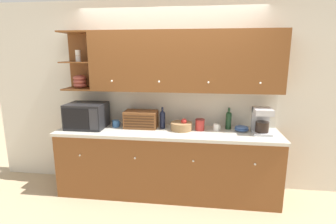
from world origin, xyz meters
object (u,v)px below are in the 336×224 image
object	(u,v)px
second_wine_bottle	(162,119)
fruit_basket	(181,126)
bread_box	(141,119)
coffee_maker	(262,120)
storage_canister	(200,125)
wine_bottle	(229,119)
bowl_stack_on_counter	(242,128)
microwave	(87,115)
mug	(116,124)
mug_blue_second	(217,127)

from	to	relation	value
second_wine_bottle	fruit_basket	xyz separation A→B (m)	(0.26, -0.05, -0.08)
bread_box	coffee_maker	xyz separation A→B (m)	(1.58, -0.06, 0.05)
storage_canister	wine_bottle	bearing A→B (deg)	15.88
bread_box	bowl_stack_on_counter	xyz separation A→B (m)	(1.35, 0.01, -0.08)
bowl_stack_on_counter	wine_bottle	bearing A→B (deg)	155.93
microwave	coffee_maker	distance (m)	2.31
fruit_basket	storage_canister	world-z (taller)	fruit_basket
microwave	fruit_basket	bearing A→B (deg)	1.65
mug	coffee_maker	distance (m)	1.93
mug_blue_second	coffee_maker	distance (m)	0.57
coffee_maker	mug_blue_second	bearing A→B (deg)	175.00
microwave	mug	xyz separation A→B (m)	(0.38, 0.08, -0.12)
mug_blue_second	bowl_stack_on_counter	distance (m)	0.32
storage_canister	bowl_stack_on_counter	distance (m)	0.55
wine_bottle	fruit_basket	bearing A→B (deg)	-167.60
second_wine_bottle	wine_bottle	distance (m)	0.89
second_wine_bottle	coffee_maker	size ratio (longest dim) A/B	0.90
bread_box	storage_canister	bearing A→B (deg)	-2.01
storage_canister	mug_blue_second	size ratio (longest dim) A/B	1.59
microwave	storage_canister	world-z (taller)	microwave
mug	wine_bottle	xyz separation A→B (m)	(1.53, 0.10, 0.09)
fruit_basket	microwave	bearing A→B (deg)	-178.35
microwave	coffee_maker	bearing A→B (deg)	0.90
microwave	bread_box	distance (m)	0.74
wine_bottle	bowl_stack_on_counter	world-z (taller)	wine_bottle
coffee_maker	microwave	bearing A→B (deg)	-179.10
fruit_basket	storage_canister	size ratio (longest dim) A/B	1.89
mug	second_wine_bottle	world-z (taller)	second_wine_bottle
wine_bottle	mug_blue_second	bearing A→B (deg)	-150.86
wine_bottle	coffee_maker	distance (m)	0.42
mug	wine_bottle	world-z (taller)	wine_bottle
second_wine_bottle	coffee_maker	distance (m)	1.28
bread_box	mug	bearing A→B (deg)	-177.39
second_wine_bottle	storage_canister	bearing A→B (deg)	-2.73
coffee_maker	storage_canister	bearing A→B (deg)	177.80
mug	bread_box	size ratio (longest dim) A/B	0.24
microwave	second_wine_bottle	xyz separation A→B (m)	(1.03, 0.09, -0.04)
fruit_basket	mug	bearing A→B (deg)	177.45
second_wine_bottle	fruit_basket	world-z (taller)	second_wine_bottle
fruit_basket	bowl_stack_on_counter	bearing A→B (deg)	4.61
fruit_basket	bowl_stack_on_counter	distance (m)	0.79
microwave	mug_blue_second	bearing A→B (deg)	2.77
microwave	mug	world-z (taller)	microwave
second_wine_bottle	coffee_maker	xyz separation A→B (m)	(1.28, -0.05, 0.03)
fruit_basket	storage_canister	bearing A→B (deg)	6.75
wine_bottle	mug	bearing A→B (deg)	-176.42
storage_canister	mug	bearing A→B (deg)	179.40
storage_canister	wine_bottle	size ratio (longest dim) A/B	0.51
bread_box	wine_bottle	size ratio (longest dim) A/B	1.52
mug_blue_second	bowl_stack_on_counter	size ratio (longest dim) A/B	0.50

